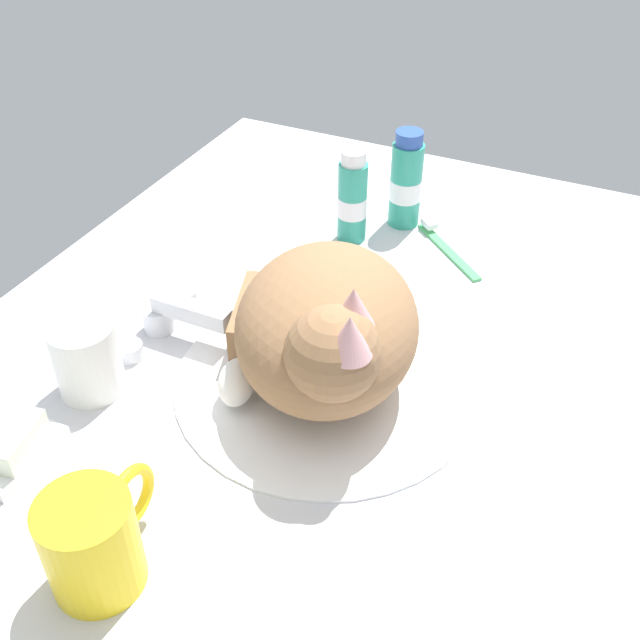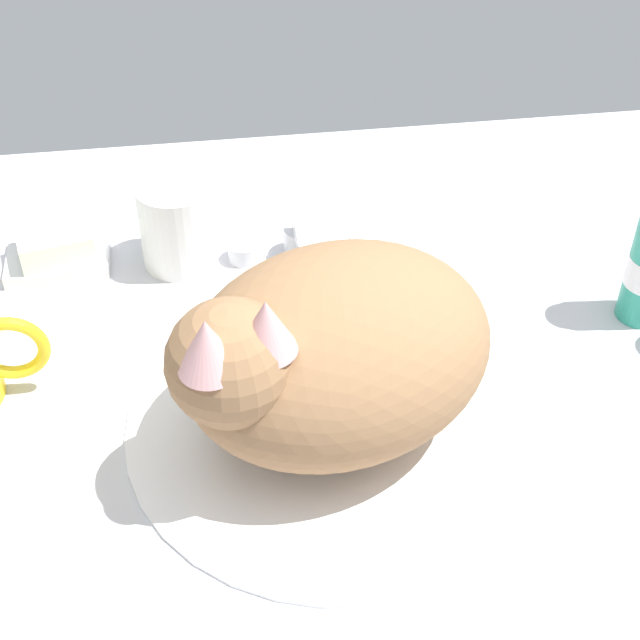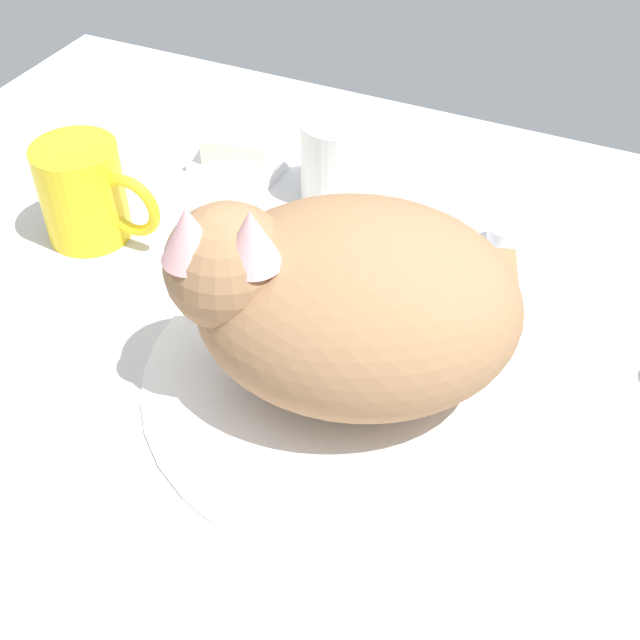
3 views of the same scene
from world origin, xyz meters
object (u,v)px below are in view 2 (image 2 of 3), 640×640
(rinse_cup, at_px, (177,224))
(soap_bar, at_px, (55,242))
(faucet, at_px, (306,245))
(cat, at_px, (325,351))

(rinse_cup, relative_size, soap_bar, 1.26)
(faucet, height_order, cat, cat)
(soap_bar, bearing_deg, rinse_cup, -4.67)
(rinse_cup, distance_m, soap_bar, 0.11)
(cat, relative_size, soap_bar, 4.26)
(faucet, xyz_separation_m, cat, (-0.01, -0.19, 0.05))
(faucet, relative_size, cat, 0.51)
(faucet, relative_size, rinse_cup, 1.71)
(faucet, bearing_deg, cat, -92.74)
(faucet, height_order, rinse_cup, rinse_cup)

